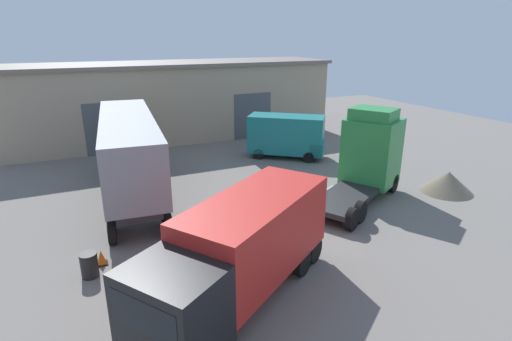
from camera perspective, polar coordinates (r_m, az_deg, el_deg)
The scene contains 9 objects.
ground_plane at distance 18.39m, azimuth 2.25°, elevation -6.69°, with size 60.00×60.00×0.00m, color slate.
warehouse_building at distance 33.06m, azimuth -11.50°, elevation 9.81°, with size 25.26×6.60×5.95m.
tractor_unit_green at distance 21.17m, azimuth 15.69°, elevation 2.14°, with size 6.89×5.34×4.47m.
container_trailer_yellow at distance 20.86m, azimuth -17.64°, elevation 3.19°, with size 3.61×11.74×4.12m.
delivery_van_teal at distance 26.98m, azimuth 4.61°, elevation 5.03°, with size 5.20×4.72×2.86m.
box_truck_black at distance 12.29m, azimuth -2.18°, elevation -10.96°, with size 7.77×6.30×3.14m.
gravel_pile at distance 23.36m, azimuth 25.71°, elevation -1.48°, with size 2.67×2.67×1.13m.
oil_drum at distance 15.14m, azimuth -22.72°, elevation -12.35°, with size 0.58×0.58×0.88m.
traffic_cone at distance 15.81m, azimuth -21.22°, elevation -11.56°, with size 0.40×0.40×0.55m.
Camera 1 is at (-7.67, -14.74, 7.88)m, focal length 28.00 mm.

